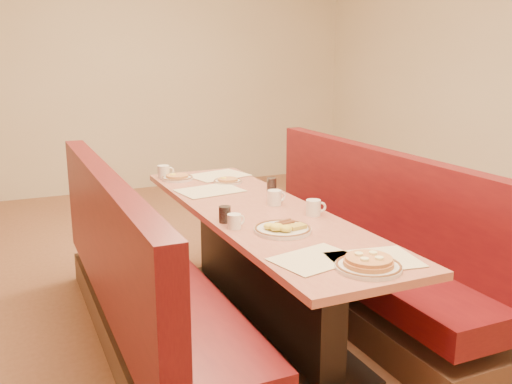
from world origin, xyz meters
name	(u,v)px	position (x,y,z in m)	size (l,w,h in m)	color
ground	(259,324)	(0.00, 0.00, 0.00)	(8.00, 8.00, 0.00)	#9E6647
room_envelope	(259,3)	(0.00, 0.00, 1.93)	(6.04, 8.04, 2.82)	beige
diner_table	(259,269)	(0.00, 0.00, 0.37)	(0.70, 2.50, 0.75)	black
booth_left	(141,290)	(-0.73, 0.00, 0.36)	(0.55, 2.50, 1.05)	#4C3326
booth_right	(358,254)	(0.73, 0.00, 0.36)	(0.55, 2.50, 1.05)	#4C3326
placemat_near_left	(315,259)	(-0.12, -0.88, 0.75)	(0.37, 0.28, 0.00)	beige
placemat_near_right	(374,260)	(0.12, -0.99, 0.75)	(0.39, 0.29, 0.00)	beige
placemat_far_left	(210,190)	(-0.11, 0.57, 0.75)	(0.41, 0.31, 0.00)	beige
placemat_far_right	(218,175)	(0.12, 1.00, 0.75)	(0.42, 0.31, 0.00)	beige
pancake_plate	(368,264)	(0.03, -1.07, 0.77)	(0.29, 0.29, 0.07)	white
eggs_plate	(282,229)	(-0.07, -0.45, 0.77)	(0.30, 0.30, 0.06)	white
extra_plate_mid	(228,181)	(0.10, 0.75, 0.76)	(0.21, 0.21, 0.04)	white
extra_plate_far	(177,178)	(-0.21, 1.00, 0.77)	(0.23, 0.23, 0.05)	white
coffee_mug_a	(314,207)	(0.24, -0.24, 0.80)	(0.12, 0.08, 0.09)	white
coffee_mug_b	(235,221)	(-0.27, -0.29, 0.79)	(0.10, 0.07, 0.08)	white
coffee_mug_c	(275,197)	(0.14, 0.06, 0.80)	(0.12, 0.09, 0.09)	white
coffee_mug_d	(164,171)	(-0.28, 1.10, 0.80)	(0.13, 0.09, 0.09)	white
soda_tumbler_near	(225,214)	(-0.28, -0.16, 0.80)	(0.07, 0.07, 0.09)	black
soda_tumbler_mid	(272,184)	(0.28, 0.40, 0.79)	(0.07, 0.07, 0.09)	black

